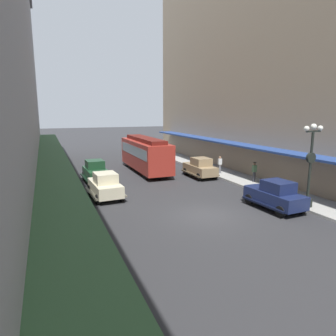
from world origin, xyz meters
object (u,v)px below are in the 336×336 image
(parked_car_2, at_px, (105,185))
(pedestrian_2, at_px, (220,165))
(streetcar, at_px, (145,153))
(pedestrian_1, at_px, (59,174))
(parked_car_1, at_px, (200,167))
(parked_car_0, at_px, (96,171))
(lamp_post_with_clock, at_px, (310,162))
(fire_hydrant, at_px, (97,222))
(pedestrian_0, at_px, (254,172))
(parked_car_3, at_px, (275,194))

(parked_car_2, relative_size, pedestrian_2, 2.63)
(streetcar, distance_m, pedestrian_1, 8.94)
(parked_car_1, relative_size, streetcar, 0.44)
(parked_car_0, height_order, lamp_post_with_clock, lamp_post_with_clock)
(parked_car_0, xyz_separation_m, pedestrian_2, (11.49, -1.66, 0.05))
(pedestrian_1, bearing_deg, fire_hydrant, -83.30)
(parked_car_1, xyz_separation_m, streetcar, (-3.87, 4.41, 0.96))
(parked_car_0, relative_size, parked_car_2, 1.00)
(pedestrian_2, bearing_deg, fire_hydrant, -143.44)
(parked_car_2, relative_size, pedestrian_0, 2.59)
(parked_car_0, distance_m, streetcar, 5.97)
(lamp_post_with_clock, relative_size, pedestrian_1, 3.09)
(parked_car_3, xyz_separation_m, pedestrian_1, (-12.19, 11.41, 0.07))
(parked_car_2, xyz_separation_m, streetcar, (5.54, 7.90, 0.96))
(parked_car_3, relative_size, pedestrian_0, 2.58)
(lamp_post_with_clock, bearing_deg, pedestrian_1, 139.01)
(parked_car_0, xyz_separation_m, streetcar, (5.34, 2.49, 0.96))
(fire_hydrant, bearing_deg, parked_car_3, -2.01)
(parked_car_3, distance_m, pedestrian_2, 10.47)
(streetcar, bearing_deg, parked_car_0, -155.00)
(parked_car_1, height_order, parked_car_2, same)
(parked_car_0, relative_size, pedestrian_2, 2.62)
(fire_hydrant, relative_size, pedestrian_1, 0.49)
(parked_car_1, xyz_separation_m, lamp_post_with_clock, (1.78, -10.75, 2.04))
(parked_car_3, bearing_deg, parked_car_2, 145.32)
(parked_car_1, relative_size, pedestrian_2, 2.60)
(parked_car_0, relative_size, pedestrian_1, 2.58)
(streetcar, distance_m, fire_hydrant, 15.73)
(parked_car_1, distance_m, parked_car_2, 10.04)
(parked_car_2, bearing_deg, fire_hydrant, -104.33)
(parked_car_3, bearing_deg, streetcar, 104.83)
(parked_car_2, distance_m, pedestrian_1, 5.70)
(pedestrian_1, height_order, pedestrian_2, pedestrian_1)
(parked_car_2, height_order, fire_hydrant, parked_car_2)
(streetcar, relative_size, fire_hydrant, 11.73)
(parked_car_0, bearing_deg, pedestrian_2, -8.24)
(parked_car_0, height_order, parked_car_3, same)
(streetcar, xyz_separation_m, lamp_post_with_clock, (5.66, -15.16, 1.08))
(parked_car_3, height_order, pedestrian_2, parked_car_3)
(parked_car_1, height_order, pedestrian_1, parked_car_1)
(fire_hydrant, bearing_deg, parked_car_2, 75.67)
(parked_car_3, bearing_deg, parked_car_0, 127.59)
(parked_car_0, xyz_separation_m, lamp_post_with_clock, (10.99, -12.67, 2.04))
(pedestrian_0, bearing_deg, parked_car_3, -117.46)
(pedestrian_2, bearing_deg, lamp_post_with_clock, -92.60)
(streetcar, bearing_deg, parked_car_2, -125.06)
(streetcar, bearing_deg, parked_car_3, -75.17)
(parked_car_0, height_order, fire_hydrant, parked_car_0)
(parked_car_0, height_order, parked_car_1, same)
(parked_car_0, xyz_separation_m, parked_car_2, (-0.20, -5.41, 0.00))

